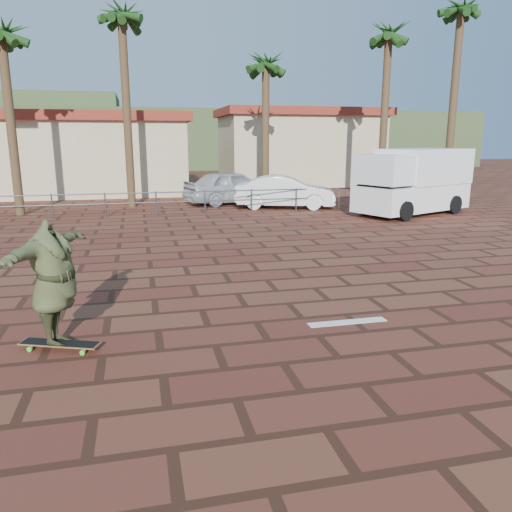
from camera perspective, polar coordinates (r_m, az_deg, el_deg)
The scene contains 17 objects.
ground at distance 9.64m, azimuth 3.71°, elevation -5.44°, with size 120.00×120.00×0.00m, color brown.
paint_stripe at distance 8.82m, azimuth 10.40°, elevation -7.44°, with size 1.40×0.22×0.01m, color white.
guardrail at distance 21.04m, azimuth -5.87°, elevation 6.62°, with size 24.06×0.06×1.00m.
palm_far_left at distance 23.05m, azimuth -27.09°, elevation 21.25°, with size 2.40×2.40×8.25m.
palm_left at distance 24.23m, azimuth -15.10°, elevation 24.42°, with size 2.40×2.40×9.45m.
palm_center at distance 25.22m, azimuth 1.13°, elevation 20.71°, with size 2.40×2.40×7.75m.
palm_right at distance 25.96m, azimuth 14.92°, elevation 22.81°, with size 2.40×2.40×9.05m.
palm_far_right at distance 26.79m, azimuth 22.36°, elevation 24.02°, with size 2.40×2.40×10.05m.
building_west at distance 30.92m, azimuth -19.79°, elevation 11.00°, with size 12.60×7.60×4.50m.
building_east at distance 34.44m, azimuth 4.93°, elevation 12.29°, with size 10.60×6.60×5.00m.
hill_front at distance 58.79m, azimuth -10.94°, elevation 12.94°, with size 70.00×18.00×6.00m, color #384C28.
longboard at distance 8.11m, azimuth -21.52°, elevation -9.33°, with size 1.22×0.69×0.12m.
skateboarder at distance 7.81m, azimuth -22.10°, elevation -2.87°, with size 2.28×0.62×1.86m, color #434A28.
campervan at distance 21.94m, azimuth 17.57°, elevation 8.26°, with size 5.60×3.99×2.68m.
car_silver at distance 24.44m, azimuth -2.69°, elevation 7.89°, with size 1.91×4.74×1.62m, color #BABEC2.
car_white at distance 22.80m, azimuth 3.33°, elevation 7.32°, with size 1.56×4.47×1.47m, color white.
street_sign at distance 25.46m, azimuth 22.28°, elevation 8.74°, with size 0.42×0.20×2.16m.
Camera 1 is at (-2.70, -8.73, 3.09)m, focal length 35.00 mm.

